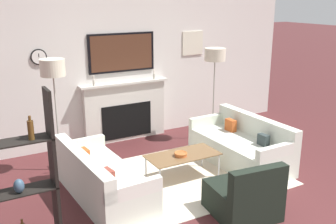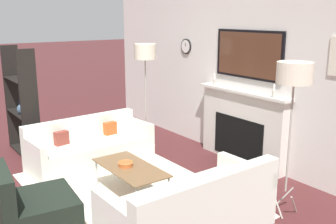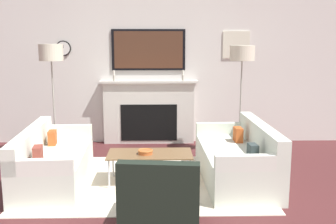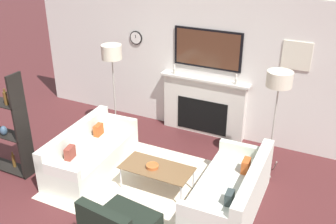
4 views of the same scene
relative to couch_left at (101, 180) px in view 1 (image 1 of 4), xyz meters
The scene contains 10 objects.
fireplace_wall 2.63m from the couch_left, 59.76° to the left, with size 7.56×0.28×2.70m.
area_rug 1.26m from the couch_left, ahead, with size 3.08×2.18×0.01m.
couch_left is the anchor object (origin of this frame).
couch_right 2.47m from the couch_left, ahead, with size 0.88×1.84×0.77m.
armchair 1.94m from the couch_left, 42.60° to the right, with size 0.85×0.86×0.77m.
coffee_table 1.29m from the couch_left, ahead, with size 1.11×0.54×0.40m.
decorative_bowl 1.25m from the couch_left, ahead, with size 0.20×0.20×0.06m.
floor_lamp_left 1.85m from the couch_left, 102.43° to the left, with size 0.37×0.37×1.81m.
floor_lamp_right 3.28m from the couch_left, 23.75° to the left, with size 0.39×0.39×1.79m.
shelf_unit 1.48m from the couch_left, 152.42° to the right, with size 0.96×0.28×1.78m.
Camera 1 is at (-2.83, -2.24, 2.71)m, focal length 42.00 mm.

